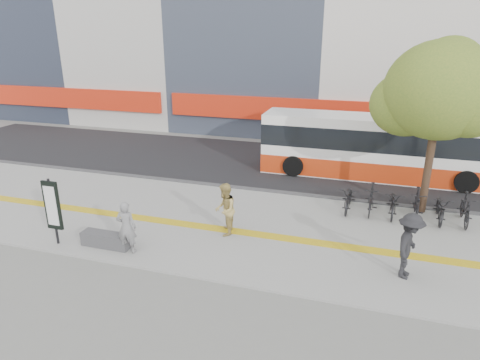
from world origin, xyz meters
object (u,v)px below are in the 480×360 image
(bench, at_px, (106,240))
(bus, at_px, (377,149))
(pedestrian_dark, at_px, (409,246))
(pedestrian_tan, at_px, (225,209))
(street_tree, at_px, (439,92))
(seated_woman, at_px, (126,227))
(signboard, at_px, (52,206))

(bench, xyz_separation_m, bus, (8.06, 9.70, 1.07))
(bus, height_order, pedestrian_dark, bus)
(pedestrian_tan, bearing_deg, bus, 135.53)
(street_tree, bearing_deg, bench, -148.38)
(pedestrian_dark, bearing_deg, seated_woman, 111.95)
(street_tree, relative_size, pedestrian_dark, 3.34)
(street_tree, bearing_deg, seated_woman, -145.49)
(street_tree, relative_size, seated_woman, 3.77)
(bench, relative_size, pedestrian_dark, 0.85)
(seated_woman, bearing_deg, bus, -135.72)
(bus, bearing_deg, street_tree, -64.91)
(signboard, relative_size, pedestrian_tan, 1.24)
(signboard, relative_size, pedestrian_dark, 1.17)
(bench, relative_size, street_tree, 0.25)
(bench, bearing_deg, bus, 50.28)
(bus, bearing_deg, bench, -129.72)
(street_tree, distance_m, bus, 5.13)
(bus, distance_m, pedestrian_tan, 9.12)
(bus, relative_size, pedestrian_dark, 5.58)
(seated_woman, distance_m, pedestrian_tan, 3.19)
(pedestrian_tan, bearing_deg, seated_woman, -63.24)
(signboard, distance_m, seated_woman, 2.51)
(signboard, bearing_deg, street_tree, 29.07)
(bench, relative_size, signboard, 0.73)
(signboard, bearing_deg, bench, 10.81)
(bus, height_order, seated_woman, bus)
(bench, xyz_separation_m, pedestrian_tan, (3.31, 1.93, 0.66))
(bench, bearing_deg, street_tree, 31.62)
(bench, height_order, signboard, signboard)
(signboard, height_order, street_tree, street_tree)
(street_tree, height_order, pedestrian_dark, street_tree)
(bus, bearing_deg, pedestrian_dark, -84.26)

